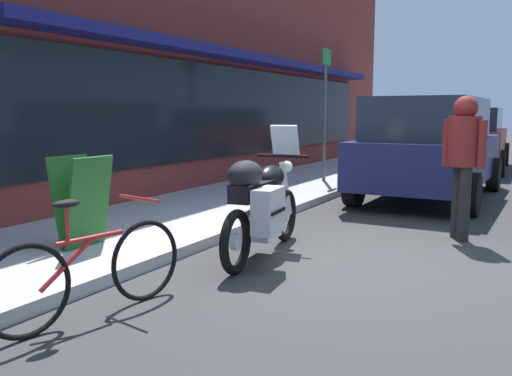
# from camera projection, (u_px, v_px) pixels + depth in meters

# --- Properties ---
(ground_plane) EXTENTS (80.00, 80.00, 0.00)m
(ground_plane) POSITION_uv_depth(u_px,v_px,m) (329.00, 259.00, 5.76)
(ground_plane) COLOR #333333
(storefront_building) EXTENTS (18.67, 0.90, 6.08)m
(storefront_building) POSITION_uv_depth(u_px,v_px,m) (244.00, 46.00, 11.91)
(storefront_building) COLOR maroon
(storefront_building) RESTS_ON ground_plane
(sidewalk_curb) EXTENTS (30.00, 2.52, 0.12)m
(sidewalk_curb) POSITION_uv_depth(u_px,v_px,m) (356.00, 167.00, 14.84)
(sidewalk_curb) COLOR #A6A6A6
(sidewalk_curb) RESTS_ON ground_plane
(touring_motorcycle) EXTENTS (2.10, 0.82, 1.39)m
(touring_motorcycle) POSITION_uv_depth(u_px,v_px,m) (262.00, 203.00, 5.68)
(touring_motorcycle) COLOR black
(touring_motorcycle) RESTS_ON ground_plane
(parked_bicycle) EXTENTS (1.66, 0.52, 0.92)m
(parked_bicycle) POSITION_uv_depth(u_px,v_px,m) (91.00, 270.00, 4.07)
(parked_bicycle) COLOR black
(parked_bicycle) RESTS_ON ground_plane
(parked_minivan) EXTENTS (4.61, 2.09, 1.78)m
(parked_minivan) POSITION_uv_depth(u_px,v_px,m) (431.00, 146.00, 9.66)
(parked_minivan) COLOR #191E4C
(parked_minivan) RESTS_ON ground_plane
(pedestrian_walking) EXTENTS (0.50, 0.52, 1.73)m
(pedestrian_walking) POSITION_uv_depth(u_px,v_px,m) (464.00, 150.00, 6.51)
(pedestrian_walking) COLOR black
(pedestrian_walking) RESTS_ON ground_plane
(sandwich_board_sign) EXTENTS (0.55, 0.42, 0.96)m
(sandwich_board_sign) POSITION_uv_depth(u_px,v_px,m) (82.00, 201.00, 5.76)
(sandwich_board_sign) COLOR #1E511E
(sandwich_board_sign) RESTS_ON sidewalk_curb
(parking_sign_pole) EXTENTS (0.44, 0.07, 2.73)m
(parking_sign_pole) POSITION_uv_depth(u_px,v_px,m) (325.00, 103.00, 11.23)
(parking_sign_pole) COLOR #59595B
(parking_sign_pole) RESTS_ON sidewalk_curb
(parked_car_down_block) EXTENTS (4.84, 2.18, 1.65)m
(parked_car_down_block) POSITION_uv_depth(u_px,v_px,m) (467.00, 137.00, 14.62)
(parked_car_down_block) COLOR maroon
(parked_car_down_block) RESTS_ON ground_plane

